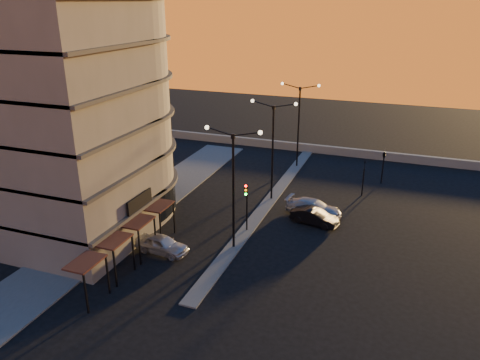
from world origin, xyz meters
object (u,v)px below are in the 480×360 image
traffic_light_main (246,199)px  car_hatchback (162,244)px  car_sedan (315,217)px  streetlamp_mid (273,143)px  car_wagon (313,208)px

traffic_light_main → car_hatchback: (-4.80, -5.43, -2.18)m
traffic_light_main → car_sedan: traffic_light_main is taller
streetlamp_mid → car_wagon: (4.50, -2.11, -4.88)m
streetlamp_mid → car_sedan: (4.95, -3.75, -4.92)m
car_wagon → traffic_light_main: bearing=145.3°
car_sedan → car_wagon: 1.70m
traffic_light_main → car_wagon: size_ratio=0.86×
car_hatchback → streetlamp_mid: bearing=-15.7°
streetlamp_mid → car_hatchback: (-4.80, -12.56, -4.89)m
car_hatchback → car_wagon: car_wagon is taller
traffic_light_main → car_sedan: 6.39m
traffic_light_main → car_hatchback: size_ratio=1.03×
car_wagon → car_hatchback: bearing=145.5°
traffic_light_main → streetlamp_mid: bearing=90.0°
traffic_light_main → car_wagon: traffic_light_main is taller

